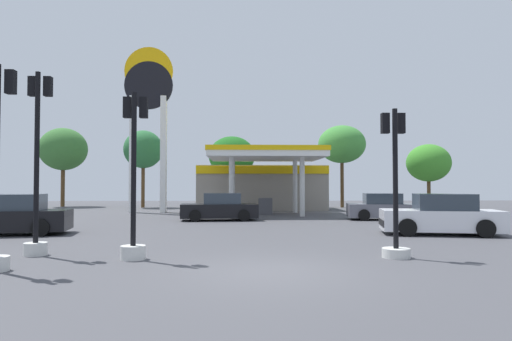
{
  "coord_description": "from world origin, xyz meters",
  "views": [
    {
      "loc": [
        -0.63,
        -10.57,
        2.01
      ],
      "look_at": [
        0.12,
        12.51,
        2.72
      ],
      "focal_mm": 31.7,
      "sensor_mm": 36.0,
      "label": 1
    }
  ],
  "objects_px": {
    "car_1": "(441,216)",
    "tree_1": "(143,150)",
    "car_3": "(385,208)",
    "car_2": "(10,216)",
    "station_pole_sign": "(148,109)",
    "car_0": "(220,208)",
    "traffic_signal_2": "(395,203)",
    "tree_4": "(429,163)",
    "tree_3": "(342,145)",
    "tree_2": "(232,156)",
    "traffic_signal_3": "(37,184)",
    "tree_0": "(63,149)",
    "traffic_signal_1": "(134,199)"
  },
  "relations": [
    {
      "from": "car_1",
      "to": "tree_1",
      "type": "distance_m",
      "value": 27.62
    },
    {
      "from": "car_3",
      "to": "car_2",
      "type": "bearing_deg",
      "value": -157.96
    },
    {
      "from": "station_pole_sign",
      "to": "car_0",
      "type": "bearing_deg",
      "value": -52.71
    },
    {
      "from": "traffic_signal_2",
      "to": "tree_4",
      "type": "bearing_deg",
      "value": 65.52
    },
    {
      "from": "tree_3",
      "to": "tree_4",
      "type": "xyz_separation_m",
      "value": [
        7.93,
        0.57,
        -1.59
      ]
    },
    {
      "from": "tree_4",
      "to": "tree_2",
      "type": "bearing_deg",
      "value": -176.34
    },
    {
      "from": "car_0",
      "to": "traffic_signal_3",
      "type": "xyz_separation_m",
      "value": [
        -4.61,
        -12.3,
        1.33
      ]
    },
    {
      "from": "car_3",
      "to": "tree_0",
      "type": "bearing_deg",
      "value": 146.67
    },
    {
      "from": "tree_0",
      "to": "tree_1",
      "type": "xyz_separation_m",
      "value": [
        7.61,
        -1.84,
        -0.15
      ]
    },
    {
      "from": "car_1",
      "to": "traffic_signal_2",
      "type": "bearing_deg",
      "value": -124.04
    },
    {
      "from": "station_pole_sign",
      "to": "car_1",
      "type": "distance_m",
      "value": 21.79
    },
    {
      "from": "car_3",
      "to": "tree_0",
      "type": "distance_m",
      "value": 29.45
    },
    {
      "from": "traffic_signal_2",
      "to": "traffic_signal_3",
      "type": "distance_m",
      "value": 10.11
    },
    {
      "from": "car_1",
      "to": "car_2",
      "type": "xyz_separation_m",
      "value": [
        -17.25,
        0.48,
        -0.01
      ]
    },
    {
      "from": "car_3",
      "to": "traffic_signal_1",
      "type": "height_order",
      "value": "traffic_signal_1"
    },
    {
      "from": "car_1",
      "to": "traffic_signal_1",
      "type": "bearing_deg",
      "value": -152.63
    },
    {
      "from": "tree_4",
      "to": "tree_1",
      "type": "bearing_deg",
      "value": -179.49
    },
    {
      "from": "traffic_signal_1",
      "to": "tree_0",
      "type": "relative_size",
      "value": 0.63
    },
    {
      "from": "car_3",
      "to": "traffic_signal_3",
      "type": "distance_m",
      "value": 18.71
    },
    {
      "from": "tree_3",
      "to": "traffic_signal_2",
      "type": "bearing_deg",
      "value": -99.65
    },
    {
      "from": "traffic_signal_3",
      "to": "car_1",
      "type": "bearing_deg",
      "value": 19.32
    },
    {
      "from": "car_3",
      "to": "traffic_signal_3",
      "type": "xyz_separation_m",
      "value": [
        -13.97,
        -12.37,
        1.34
      ]
    },
    {
      "from": "car_1",
      "to": "car_3",
      "type": "height_order",
      "value": "car_1"
    },
    {
      "from": "tree_2",
      "to": "tree_3",
      "type": "height_order",
      "value": "tree_3"
    },
    {
      "from": "car_0",
      "to": "traffic_signal_1",
      "type": "xyz_separation_m",
      "value": [
        -1.68,
        -13.09,
        0.93
      ]
    },
    {
      "from": "car_2",
      "to": "station_pole_sign",
      "type": "bearing_deg",
      "value": 79.74
    },
    {
      "from": "tree_1",
      "to": "tree_4",
      "type": "bearing_deg",
      "value": 0.51
    },
    {
      "from": "traffic_signal_1",
      "to": "tree_0",
      "type": "height_order",
      "value": "tree_0"
    },
    {
      "from": "tree_0",
      "to": "tree_4",
      "type": "distance_m",
      "value": 32.98
    },
    {
      "from": "traffic_signal_2",
      "to": "station_pole_sign",
      "type": "bearing_deg",
      "value": 118.44
    },
    {
      "from": "traffic_signal_1",
      "to": "car_1",
      "type": "bearing_deg",
      "value": 27.37
    },
    {
      "from": "traffic_signal_3",
      "to": "car_2",
      "type": "bearing_deg",
      "value": 122.72
    },
    {
      "from": "station_pole_sign",
      "to": "traffic_signal_3",
      "type": "xyz_separation_m",
      "value": [
        0.86,
        -19.48,
        -5.41
      ]
    },
    {
      "from": "tree_4",
      "to": "traffic_signal_2",
      "type": "bearing_deg",
      "value": -114.48
    },
    {
      "from": "traffic_signal_3",
      "to": "tree_2",
      "type": "xyz_separation_m",
      "value": [
        5.01,
        25.63,
        2.42
      ]
    },
    {
      "from": "station_pole_sign",
      "to": "tree_0",
      "type": "relative_size",
      "value": 1.67
    },
    {
      "from": "traffic_signal_3",
      "to": "tree_1",
      "type": "bearing_deg",
      "value": 95.89
    },
    {
      "from": "tree_0",
      "to": "tree_1",
      "type": "height_order",
      "value": "tree_0"
    },
    {
      "from": "station_pole_sign",
      "to": "car_2",
      "type": "xyz_separation_m",
      "value": [
        -2.56,
        -14.15,
        -6.7
      ]
    },
    {
      "from": "station_pole_sign",
      "to": "car_0",
      "type": "height_order",
      "value": "station_pole_sign"
    },
    {
      "from": "tree_2",
      "to": "tree_4",
      "type": "height_order",
      "value": "tree_2"
    },
    {
      "from": "car_0",
      "to": "car_2",
      "type": "bearing_deg",
      "value": -139.06
    },
    {
      "from": "car_1",
      "to": "tree_4",
      "type": "distance_m",
      "value": 23.8
    },
    {
      "from": "car_1",
      "to": "tree_2",
      "type": "bearing_deg",
      "value": 112.99
    },
    {
      "from": "car_2",
      "to": "traffic_signal_3",
      "type": "xyz_separation_m",
      "value": [
        3.42,
        -5.33,
        1.29
      ]
    },
    {
      "from": "traffic_signal_1",
      "to": "tree_4",
      "type": "bearing_deg",
      "value": 54.5
    },
    {
      "from": "traffic_signal_1",
      "to": "traffic_signal_3",
      "type": "relative_size",
      "value": 0.86
    },
    {
      "from": "car_0",
      "to": "traffic_signal_2",
      "type": "distance_m",
      "value": 14.13
    },
    {
      "from": "tree_3",
      "to": "tree_0",
      "type": "bearing_deg",
      "value": 175.01
    },
    {
      "from": "traffic_signal_3",
      "to": "car_0",
      "type": "bearing_deg",
      "value": 69.46
    }
  ]
}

